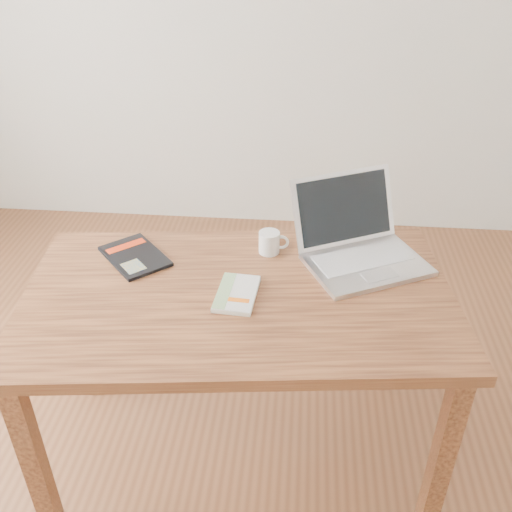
# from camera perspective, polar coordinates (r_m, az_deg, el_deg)

# --- Properties ---
(room) EXTENTS (4.04, 4.04, 2.70)m
(room) POSITION_cam_1_polar(r_m,az_deg,el_deg) (1.40, -12.87, 12.98)
(room) COLOR brown
(room) RESTS_ON ground
(desk) EXTENTS (1.42, 0.91, 0.75)m
(desk) POSITION_cam_1_polar(r_m,az_deg,el_deg) (1.84, -1.73, -5.91)
(desk) COLOR brown
(desk) RESTS_ON ground
(white_guidebook) EXTENTS (0.13, 0.20, 0.02)m
(white_guidebook) POSITION_cam_1_polar(r_m,az_deg,el_deg) (1.77, -1.94, -3.79)
(white_guidebook) COLOR silver
(white_guidebook) RESTS_ON desk
(black_guidebook) EXTENTS (0.29, 0.29, 0.01)m
(black_guidebook) POSITION_cam_1_polar(r_m,az_deg,el_deg) (1.99, -12.02, -0.01)
(black_guidebook) COLOR black
(black_guidebook) RESTS_ON desk
(laptop) EXTENTS (0.50, 0.49, 0.25)m
(laptop) POSITION_cam_1_polar(r_m,az_deg,el_deg) (1.95, 10.22, 1.19)
(laptop) COLOR silver
(laptop) RESTS_ON desk
(coffee_mug) EXTENTS (0.11, 0.07, 0.08)m
(coffee_mug) POSITION_cam_1_polar(r_m,az_deg,el_deg) (1.96, 1.41, 1.42)
(coffee_mug) COLOR white
(coffee_mug) RESTS_ON desk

